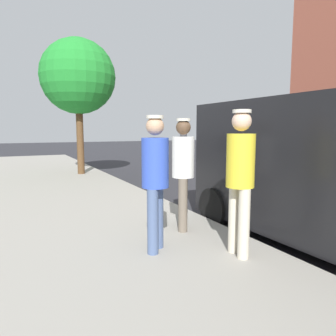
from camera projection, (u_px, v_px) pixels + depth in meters
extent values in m
plane|color=#2D2D33|center=(259.00, 222.00, 5.75)|extent=(80.00, 80.00, 0.00)
cube|color=#9E998E|center=(61.00, 251.00, 4.17)|extent=(5.00, 32.00, 0.15)
cylinder|color=gray|center=(183.00, 185.00, 5.47)|extent=(0.07, 0.07, 1.15)
cube|color=#4C4C51|center=(183.00, 145.00, 5.38)|extent=(0.14, 0.18, 0.28)
sphere|color=#47474C|center=(183.00, 135.00, 5.36)|extent=(0.12, 0.12, 0.12)
cylinder|color=beige|center=(244.00, 224.00, 3.72)|extent=(0.14, 0.14, 0.86)
cylinder|color=beige|center=(234.00, 219.00, 3.92)|extent=(0.14, 0.14, 0.86)
cylinder|color=yellow|center=(241.00, 161.00, 3.73)|extent=(0.34, 0.34, 0.64)
sphere|color=beige|center=(242.00, 121.00, 3.67)|extent=(0.23, 0.23, 0.23)
cylinder|color=silver|center=(242.00, 111.00, 3.65)|extent=(0.22, 0.22, 0.04)
cylinder|color=#4C608C|center=(153.00, 222.00, 3.86)|extent=(0.14, 0.14, 0.83)
cylinder|color=#4C608C|center=(158.00, 217.00, 4.07)|extent=(0.14, 0.14, 0.83)
cylinder|color=blue|center=(155.00, 163.00, 3.87)|extent=(0.34, 0.34, 0.62)
sphere|color=tan|center=(155.00, 126.00, 3.82)|extent=(0.22, 0.22, 0.22)
cylinder|color=silver|center=(155.00, 117.00, 3.80)|extent=(0.21, 0.21, 0.04)
cylinder|color=#726656|center=(183.00, 205.00, 4.70)|extent=(0.14, 0.14, 0.83)
cylinder|color=#726656|center=(183.00, 202.00, 4.92)|extent=(0.14, 0.14, 0.83)
cylinder|color=white|center=(183.00, 157.00, 4.72)|extent=(0.34, 0.34, 0.62)
sphere|color=brown|center=(183.00, 127.00, 4.67)|extent=(0.22, 0.22, 0.22)
cylinder|color=silver|center=(183.00, 120.00, 4.65)|extent=(0.21, 0.21, 0.04)
cylinder|color=black|center=(289.00, 196.00, 6.40)|extent=(0.24, 0.69, 0.68)
cylinder|color=black|center=(215.00, 207.00, 5.50)|extent=(0.24, 0.69, 0.68)
cylinder|color=brown|center=(80.00, 139.00, 10.87)|extent=(0.24, 0.24, 2.47)
sphere|color=#238D2F|center=(78.00, 76.00, 10.61)|extent=(2.55, 2.55, 2.55)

